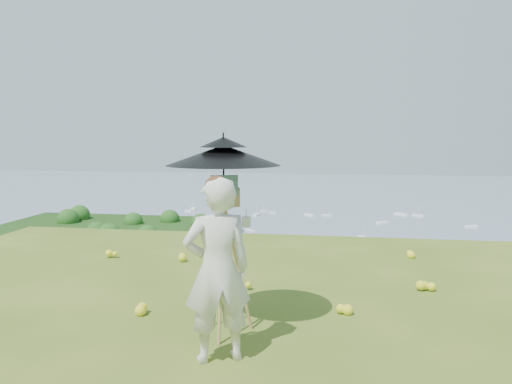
# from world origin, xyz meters

# --- Properties ---
(shoreline_tier) EXTENTS (170.00, 28.00, 8.00)m
(shoreline_tier) POSITION_xyz_m (0.00, 75.00, -36.00)
(shoreline_tier) COLOR #655B51
(shoreline_tier) RESTS_ON bay_water
(bay_water) EXTENTS (700.00, 700.00, 0.00)m
(bay_water) POSITION_xyz_m (0.00, 240.00, -34.00)
(bay_water) COLOR slate
(bay_water) RESTS_ON ground
(peninsula) EXTENTS (90.00, 60.00, 12.00)m
(peninsula) POSITION_xyz_m (-75.00, 155.00, -29.00)
(peninsula) COLOR black
(peninsula) RESTS_ON bay_water
(slope_trees) EXTENTS (110.00, 50.00, 6.00)m
(slope_trees) POSITION_xyz_m (0.00, 35.00, -15.00)
(slope_trees) COLOR #195419
(slope_trees) RESTS_ON forest_slope
(harbor_town) EXTENTS (110.00, 22.00, 5.00)m
(harbor_town) POSITION_xyz_m (0.00, 75.00, -29.50)
(harbor_town) COLOR beige
(harbor_town) RESTS_ON shoreline_tier
(moored_boats) EXTENTS (140.00, 140.00, 0.70)m
(moored_boats) POSITION_xyz_m (-12.50, 161.00, -33.65)
(moored_boats) COLOR white
(moored_boats) RESTS_ON bay_water
(painter) EXTENTS (0.72, 0.62, 1.66)m
(painter) POSITION_xyz_m (-1.36, 1.22, 0.83)
(painter) COLOR silver
(painter) RESTS_ON ground
(field_easel) EXTENTS (0.78, 0.78, 1.63)m
(field_easel) POSITION_xyz_m (-1.43, 1.83, 0.82)
(field_easel) COLOR #A88046
(field_easel) RESTS_ON ground
(sun_umbrella) EXTENTS (1.37, 1.37, 0.70)m
(sun_umbrella) POSITION_xyz_m (-1.44, 1.86, 1.69)
(sun_umbrella) COLOR black
(sun_umbrella) RESTS_ON field_easel
(painter_cap) EXTENTS (0.28, 0.30, 0.10)m
(painter_cap) POSITION_xyz_m (-1.36, 1.22, 1.61)
(painter_cap) COLOR #C86E6D
(painter_cap) RESTS_ON painter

